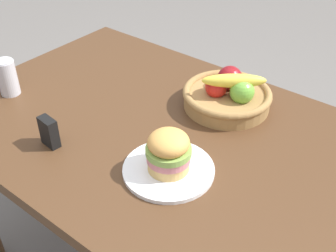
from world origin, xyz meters
name	(u,v)px	position (x,y,z in m)	size (l,w,h in m)	color
dining_table	(163,155)	(0.00, 0.00, 0.65)	(1.40, 0.90, 0.75)	#4C301C
plate	(169,170)	(0.13, -0.14, 0.76)	(0.25, 0.25, 0.01)	white
sandwich	(169,151)	(0.13, -0.14, 0.82)	(0.12, 0.12, 0.12)	#DBAD60
soda_can	(7,77)	(-0.54, -0.16, 0.81)	(0.07, 0.07, 0.13)	silver
fruit_basket	(228,94)	(0.08, 0.23, 0.80)	(0.29, 0.29, 0.14)	#9E7542
napkin_holder	(49,132)	(-0.21, -0.26, 0.80)	(0.06, 0.03, 0.09)	black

